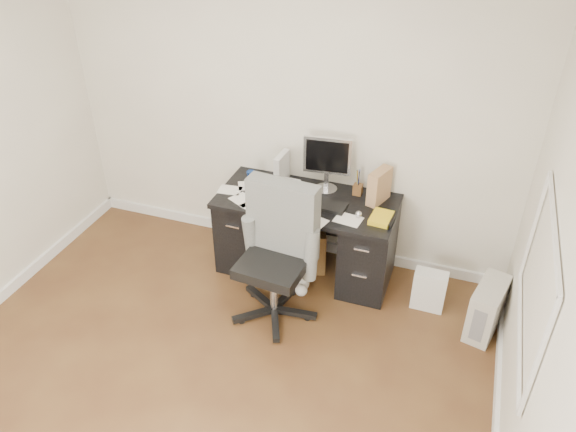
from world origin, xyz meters
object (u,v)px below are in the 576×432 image
at_px(keyboard, 317,203).
at_px(wicker_basket, 302,244).
at_px(pc_tower, 487,309).
at_px(desk, 306,234).
at_px(office_chair, 273,258).
at_px(lcd_monitor, 327,164).

height_order(keyboard, wicker_basket, keyboard).
xyz_separation_m(keyboard, wicker_basket, (-0.17, 0.15, -0.56)).
bearing_deg(pc_tower, desk, -175.19).
distance_m(desk, office_chair, 0.65).
xyz_separation_m(desk, wicker_basket, (-0.07, 0.10, -0.20)).
bearing_deg(pc_tower, office_chair, -153.03).
bearing_deg(desk, pc_tower, -9.23).
bearing_deg(office_chair, keyboard, 78.35).
bearing_deg(keyboard, office_chair, -101.79).
distance_m(lcd_monitor, keyboard, 0.34).
bearing_deg(lcd_monitor, keyboard, -97.82).
distance_m(desk, lcd_monitor, 0.64).
xyz_separation_m(office_chair, pc_tower, (1.62, 0.37, -0.35)).
distance_m(pc_tower, wicker_basket, 1.66).
bearing_deg(wicker_basket, office_chair, -90.14).
distance_m(keyboard, pc_tower, 1.56).
bearing_deg(lcd_monitor, pc_tower, -23.37).
bearing_deg(wicker_basket, keyboard, -41.21).
relative_size(keyboard, wicker_basket, 1.22).
distance_m(keyboard, office_chair, 0.63).
xyz_separation_m(desk, pc_tower, (1.55, -0.25, -0.18)).
relative_size(lcd_monitor, pc_tower, 1.14).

